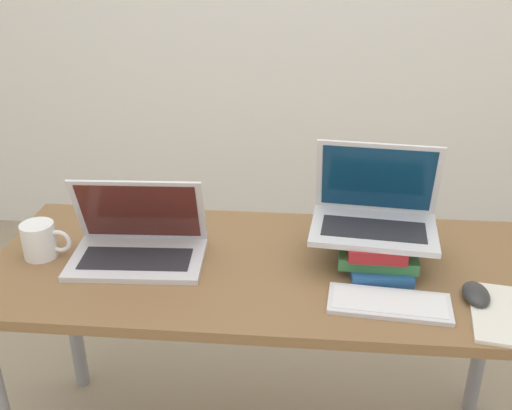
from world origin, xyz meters
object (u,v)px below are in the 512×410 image
object	(u,v)px
laptop_left	(138,243)
wireless_keyboard	(389,303)
laptop_on_books	(375,212)
mug	(40,240)
book_stack	(376,246)
mouse	(476,294)

from	to	relation	value
laptop_left	wireless_keyboard	bearing A→B (deg)	-14.53
laptop_on_books	mug	world-z (taller)	laptop_on_books
laptop_left	wireless_keyboard	world-z (taller)	laptop_left
book_stack	wireless_keyboard	distance (m)	0.22
wireless_keyboard	book_stack	bearing A→B (deg)	94.07
wireless_keyboard	mug	distance (m)	0.97
laptop_left	mouse	distance (m)	0.91
laptop_left	laptop_on_books	bearing A→B (deg)	5.05
book_stack	laptop_on_books	xyz separation A→B (m)	(-0.01, 0.02, 0.10)
mug	laptop_on_books	bearing A→B (deg)	4.68
book_stack	laptop_on_books	world-z (taller)	laptop_on_books
book_stack	laptop_on_books	bearing A→B (deg)	124.64
laptop_on_books	mouse	world-z (taller)	laptop_on_books
book_stack	wireless_keyboard	size ratio (longest dim) A/B	0.91
laptop_left	mouse	xyz separation A→B (m)	(0.90, -0.13, -0.03)
laptop_left	book_stack	xyz separation A→B (m)	(0.67, 0.04, -0.00)
book_stack	mug	xyz separation A→B (m)	(-0.94, -0.06, 0.00)
mouse	mug	size ratio (longest dim) A/B	0.78
laptop_left	mouse	bearing A→B (deg)	-8.39
mouse	mug	xyz separation A→B (m)	(-1.18, 0.11, 0.03)
wireless_keyboard	mug	world-z (taller)	mug
wireless_keyboard	mouse	bearing A→B (deg)	11.32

